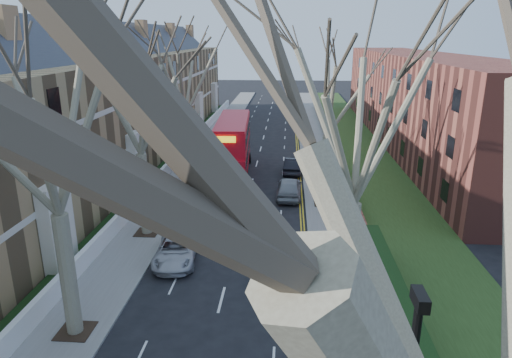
# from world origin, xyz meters

# --- Properties ---
(pavement_left) EXTENTS (3.00, 102.00, 0.12)m
(pavement_left) POSITION_xyz_m (-6.00, 39.00, 0.06)
(pavement_left) COLOR slate
(pavement_left) RESTS_ON ground
(pavement_right) EXTENTS (3.00, 102.00, 0.12)m
(pavement_right) POSITION_xyz_m (6.00, 39.00, 0.06)
(pavement_right) COLOR slate
(pavement_right) RESTS_ON ground
(terrace_left) EXTENTS (9.70, 78.00, 13.60)m
(terrace_left) POSITION_xyz_m (-13.65, 31.00, 5.53)
(terrace_left) COLOR #96764C
(terrace_left) RESTS_ON ground
(flats_right) EXTENTS (13.97, 54.00, 10.00)m
(flats_right) POSITION_xyz_m (17.46, 43.00, 4.98)
(flats_right) COLOR brown
(flats_right) RESTS_ON ground
(front_wall_left) EXTENTS (0.30, 78.00, 1.00)m
(front_wall_left) POSITION_xyz_m (-7.65, 31.00, 0.62)
(front_wall_left) COLOR white
(front_wall_left) RESTS_ON ground
(grass_verge_right) EXTENTS (6.00, 102.00, 0.06)m
(grass_verge_right) POSITION_xyz_m (10.50, 39.00, 0.15)
(grass_verge_right) COLOR #253C16
(grass_verge_right) RESTS_ON ground
(tree_left_mid) EXTENTS (10.50, 10.50, 14.71)m
(tree_left_mid) POSITION_xyz_m (-5.70, 6.00, 9.56)
(tree_left_mid) COLOR #706650
(tree_left_mid) RESTS_ON ground
(tree_left_far) EXTENTS (10.15, 10.15, 14.22)m
(tree_left_far) POSITION_xyz_m (-5.70, 16.00, 9.24)
(tree_left_far) COLOR #706650
(tree_left_far) RESTS_ON ground
(tree_left_dist) EXTENTS (10.50, 10.50, 14.71)m
(tree_left_dist) POSITION_xyz_m (-5.70, 28.00, 9.56)
(tree_left_dist) COLOR #706650
(tree_left_dist) RESTS_ON ground
(tree_right_mid) EXTENTS (10.50, 10.50, 14.71)m
(tree_right_mid) POSITION_xyz_m (5.70, 8.00, 9.56)
(tree_right_mid) COLOR #706650
(tree_right_mid) RESTS_ON ground
(tree_right_far) EXTENTS (10.15, 10.15, 14.22)m
(tree_right_far) POSITION_xyz_m (5.70, 22.00, 9.24)
(tree_right_far) COLOR #706650
(tree_right_far) RESTS_ON ground
(double_decker_bus) EXTENTS (3.40, 11.75, 4.84)m
(double_decker_bus) POSITION_xyz_m (-1.88, 29.55, 2.39)
(double_decker_bus) COLOR red
(double_decker_bus) RESTS_ON ground
(car_left_far) EXTENTS (2.58, 4.87, 1.30)m
(car_left_far) POSITION_xyz_m (-3.02, 12.74, 0.65)
(car_left_far) COLOR #AAAAAF
(car_left_far) RESTS_ON ground
(car_right_near) EXTENTS (2.68, 5.47, 1.53)m
(car_right_near) POSITION_xyz_m (3.27, 12.56, 0.77)
(car_right_near) COLOR navy
(car_right_near) RESTS_ON ground
(car_right_mid) EXTENTS (2.02, 4.68, 1.57)m
(car_right_mid) POSITION_xyz_m (3.15, 23.57, 0.79)
(car_right_mid) COLOR gray
(car_right_mid) RESTS_ON ground
(car_right_far) EXTENTS (1.92, 4.47, 1.43)m
(car_right_far) POSITION_xyz_m (3.54, 30.05, 0.72)
(car_right_far) COLOR black
(car_right_far) RESTS_ON ground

